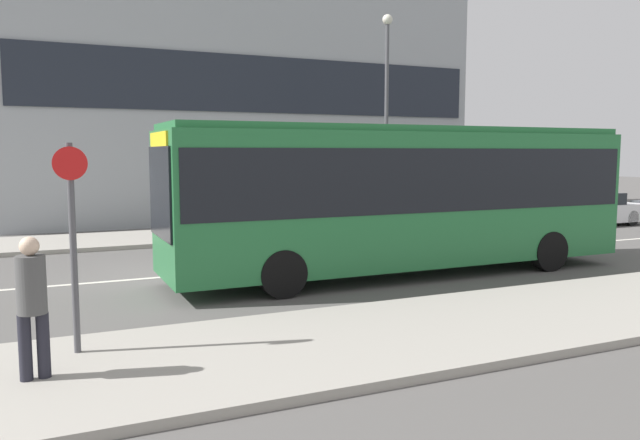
# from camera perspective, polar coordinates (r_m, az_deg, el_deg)

# --- Properties ---
(ground_plane) EXTENTS (120.00, 120.00, 0.00)m
(ground_plane) POSITION_cam_1_polar(r_m,az_deg,el_deg) (14.77, -12.89, -5.02)
(ground_plane) COLOR #595654
(sidewalk_near) EXTENTS (44.00, 3.50, 0.13)m
(sidewalk_near) POSITION_cam_1_polar(r_m,az_deg,el_deg) (8.89, -4.68, -11.96)
(sidewalk_near) COLOR #A39E93
(sidewalk_near) RESTS_ON ground_plane
(sidewalk_far) EXTENTS (44.00, 3.50, 0.13)m
(sidewalk_far) POSITION_cam_1_polar(r_m,az_deg,el_deg) (20.84, -16.32, -1.68)
(sidewalk_far) COLOR #A39E93
(sidewalk_far) RESTS_ON ground_plane
(lane_centerline) EXTENTS (41.80, 0.16, 0.01)m
(lane_centerline) POSITION_cam_1_polar(r_m,az_deg,el_deg) (14.77, -12.89, -5.00)
(lane_centerline) COLOR silver
(lane_centerline) RESTS_ON ground_plane
(city_bus) EXTENTS (11.06, 2.47, 3.41)m
(city_bus) POSITION_cam_1_polar(r_m,az_deg,el_deg) (14.50, 7.62, 2.69)
(city_bus) COLOR #236B38
(city_bus) RESTS_ON ground_plane
(parked_car_0) EXTENTS (4.04, 1.83, 1.27)m
(parked_car_0) POSITION_cam_1_polar(r_m,az_deg,el_deg) (23.17, 15.08, 0.48)
(parked_car_0) COLOR #4C5156
(parked_car_0) RESTS_ON ground_plane
(parked_car_1) EXTENTS (4.32, 1.71, 1.28)m
(parked_car_1) POSITION_cam_1_polar(r_m,az_deg,el_deg) (26.43, 23.47, 0.87)
(parked_car_1) COLOR silver
(parked_car_1) RESTS_ON ground_plane
(pedestrian_near_stop) EXTENTS (0.35, 0.34, 1.72)m
(pedestrian_near_stop) POSITION_cam_1_polar(r_m,az_deg,el_deg) (8.18, -24.85, -6.55)
(pedestrian_near_stop) COLOR #23232D
(pedestrian_near_stop) RESTS_ON sidewalk_near
(bus_stop_sign) EXTENTS (0.44, 0.12, 2.83)m
(bus_stop_sign) POSITION_cam_1_polar(r_m,az_deg,el_deg) (8.91, -21.68, -1.05)
(bus_stop_sign) COLOR #4C4C51
(bus_stop_sign) RESTS_ON sidewalk_near
(street_lamp) EXTENTS (0.36, 0.36, 7.51)m
(street_lamp) POSITION_cam_1_polar(r_m,az_deg,el_deg) (22.63, 6.10, 10.81)
(street_lamp) COLOR #4C4C51
(street_lamp) RESTS_ON sidewalk_far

